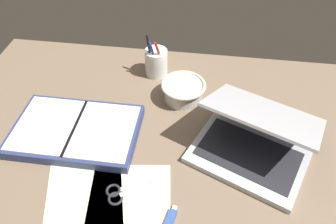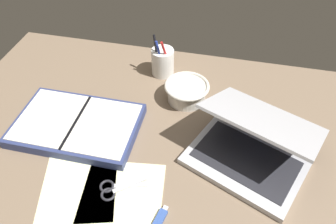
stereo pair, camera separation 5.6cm
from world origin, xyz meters
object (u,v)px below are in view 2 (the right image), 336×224
laptop (252,147)px  bowl (187,91)px  planner (77,125)px  scissors (113,189)px  pen_cup (163,62)px

laptop → bowl: size_ratio=2.67×
planner → scissors: size_ratio=2.99×
bowl → pen_cup: 16.12cm
pen_cup → planner: size_ratio=0.42×
planner → scissors: bearing=-45.4°
laptop → pen_cup: bearing=158.8°
laptop → planner: size_ratio=1.06×
pen_cup → planner: (-18.71, -32.09, -3.32)cm
pen_cup → laptop: bearing=-44.6°
bowl → scissors: size_ratio=1.19×
bowl → scissors: bearing=-107.8°
bowl → scissors: 40.00cm
bowl → planner: 35.85cm
pen_cup → bowl: bearing=-47.6°
laptop → scissors: (-33.51, -18.08, -4.47)cm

